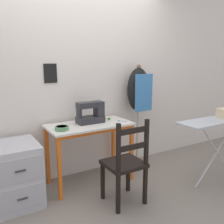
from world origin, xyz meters
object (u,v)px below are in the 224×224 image
(thread_spool_mid_table, at_px, (109,119))
(dress_form, at_px, (138,94))
(ironing_board, at_px, (220,123))
(wooden_chair, at_px, (125,164))
(filing_cabinet, at_px, (16,174))
(thread_spool_near_machine, at_px, (104,119))
(sewing_machine, at_px, (92,113))
(fabric_bowl, at_px, (62,128))
(scissors, at_px, (121,121))

(thread_spool_mid_table, relative_size, dress_form, 0.03)
(thread_spool_mid_table, xyz_separation_m, ironing_board, (1.06, -0.87, -0.00))
(wooden_chair, height_order, filing_cabinet, wooden_chair)
(thread_spool_near_machine, bearing_deg, thread_spool_mid_table, -7.71)
(thread_spool_near_machine, bearing_deg, dress_form, 7.81)
(dress_form, xyz_separation_m, ironing_board, (0.53, -0.96, -0.27))
(sewing_machine, xyz_separation_m, thread_spool_near_machine, (0.19, 0.02, -0.10))
(fabric_bowl, distance_m, ironing_board, 1.90)
(scissors, distance_m, dress_form, 0.57)
(sewing_machine, xyz_separation_m, dress_form, (0.79, 0.10, 0.16))
(scissors, xyz_separation_m, thread_spool_mid_table, (-0.09, 0.14, 0.02))
(fabric_bowl, distance_m, dress_form, 1.28)
(thread_spool_near_machine, distance_m, ironing_board, 1.43)
(sewing_machine, xyz_separation_m, filing_cabinet, (-0.94, -0.08, -0.55))
(thread_spool_near_machine, bearing_deg, sewing_machine, -173.39)
(thread_spool_near_machine, relative_size, ironing_board, 0.04)
(thread_spool_near_machine, relative_size, filing_cabinet, 0.07)
(fabric_bowl, height_order, dress_form, dress_form)
(fabric_bowl, height_order, thread_spool_near_machine, fabric_bowl)
(sewing_machine, distance_m, wooden_chair, 0.81)
(fabric_bowl, height_order, thread_spool_mid_table, fabric_bowl)
(scissors, relative_size, thread_spool_mid_table, 2.44)
(sewing_machine, xyz_separation_m, ironing_board, (1.32, -0.86, -0.11))
(fabric_bowl, distance_m, scissors, 0.79)
(sewing_machine, distance_m, ironing_board, 1.58)
(fabric_bowl, xyz_separation_m, filing_cabinet, (-0.51, 0.05, -0.45))
(sewing_machine, height_order, dress_form, dress_form)
(filing_cabinet, height_order, dress_form, dress_form)
(sewing_machine, bearing_deg, filing_cabinet, -175.04)
(dress_form, bearing_deg, filing_cabinet, -173.87)
(sewing_machine, bearing_deg, fabric_bowl, -162.61)
(scissors, bearing_deg, wooden_chair, -118.23)
(thread_spool_near_machine, relative_size, dress_form, 0.03)
(fabric_bowl, height_order, filing_cabinet, fabric_bowl)
(fabric_bowl, xyz_separation_m, ironing_board, (1.75, -0.72, -0.01))
(wooden_chair, relative_size, filing_cabinet, 1.40)
(thread_spool_mid_table, bearing_deg, fabric_bowl, -167.78)
(dress_form, bearing_deg, thread_spool_mid_table, -170.38)
(sewing_machine, height_order, thread_spool_mid_table, sewing_machine)
(scissors, xyz_separation_m, ironing_board, (0.97, -0.73, 0.01))
(scissors, xyz_separation_m, filing_cabinet, (-1.29, 0.04, -0.42))
(thread_spool_near_machine, height_order, dress_form, dress_form)
(fabric_bowl, bearing_deg, dress_form, 11.09)
(filing_cabinet, bearing_deg, sewing_machine, 4.96)
(scissors, relative_size, ironing_board, 0.09)
(dress_form, bearing_deg, thread_spool_near_machine, -172.19)
(thread_spool_near_machine, bearing_deg, wooden_chair, -101.19)
(fabric_bowl, relative_size, thread_spool_mid_table, 3.42)
(filing_cabinet, xyz_separation_m, dress_form, (1.73, 0.19, 0.71))
(filing_cabinet, bearing_deg, thread_spool_near_machine, 5.24)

